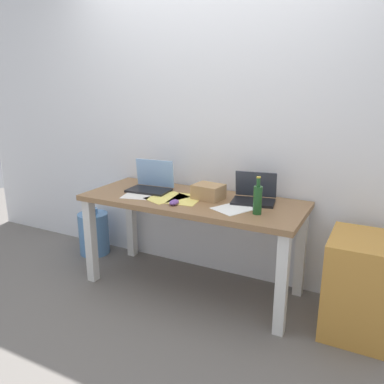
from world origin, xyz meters
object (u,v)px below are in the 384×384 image
laptop_right (254,196)px  beer_bottle (258,199)px  computer_mouse (174,202)px  cardboard_box (208,192)px  desk (192,212)px  filing_cabinet (359,286)px  laptop_left (151,184)px  water_cooler_jug (94,233)px

laptop_right → beer_bottle: bearing=-67.4°
computer_mouse → cardboard_box: bearing=54.6°
desk → computer_mouse: 0.23m
beer_bottle → desk: bearing=167.6°
filing_cabinet → cardboard_box: bearing=176.6°
laptop_left → computer_mouse: bearing=-35.0°
laptop_left → beer_bottle: (0.93, -0.17, 0.05)m
laptop_right → filing_cabinet: bearing=-10.9°
laptop_right → beer_bottle: beer_bottle is taller
desk → beer_bottle: (0.54, -0.12, 0.21)m
laptop_left → laptop_right: (0.83, 0.08, -0.01)m
desk → water_cooler_jug: size_ratio=3.75×
cardboard_box → laptop_left: bearing=179.7°
cardboard_box → filing_cabinet: cardboard_box is taller
laptop_left → water_cooler_jug: (-0.72, 0.09, -0.58)m
desk → computer_mouse: computer_mouse is taller
beer_bottle → computer_mouse: (-0.58, -0.07, -0.08)m
computer_mouse → water_cooler_jug: computer_mouse is taller
laptop_left → laptop_right: size_ratio=1.03×
computer_mouse → laptop_right: bearing=30.9°
beer_bottle → filing_cabinet: bearing=9.1°
cardboard_box → water_cooler_jug: size_ratio=0.47×
cardboard_box → desk: bearing=-154.7°
laptop_right → water_cooler_jug: (-1.55, 0.01, -0.57)m
beer_bottle → water_cooler_jug: 1.79m
computer_mouse → desk: bearing=74.0°
filing_cabinet → desk: bearing=179.4°
beer_bottle → water_cooler_jug: bearing=170.9°
desk → beer_bottle: bearing=-12.4°
water_cooler_jug → filing_cabinet: 2.32m
laptop_left → cardboard_box: size_ratio=1.64×
desk → filing_cabinet: (1.19, -0.01, -0.30)m
computer_mouse → water_cooler_jug: bearing=159.1°
beer_bottle → cardboard_box: (-0.43, 0.17, -0.05)m
desk → laptop_left: (-0.40, 0.05, 0.16)m
water_cooler_jug → computer_mouse: bearing=-17.4°
beer_bottle → laptop_left: bearing=169.5°
desk → laptop_right: bearing=17.1°
laptop_left → filing_cabinet: bearing=-2.4°
desk → beer_bottle: 0.59m
laptop_left → beer_bottle: bearing=-10.5°
desk → filing_cabinet: bearing=-0.6°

